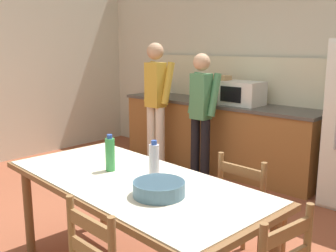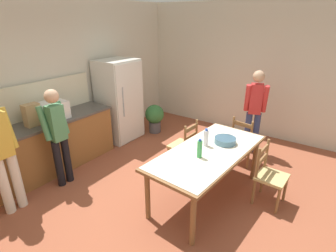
# 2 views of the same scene
# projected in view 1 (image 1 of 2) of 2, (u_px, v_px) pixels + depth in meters

# --- Properties ---
(ground_plane) EXTENTS (8.32, 8.32, 0.00)m
(ground_plane) POSITION_uv_depth(u_px,v_px,m) (135.00, 243.00, 3.40)
(ground_plane) COLOR brown
(wall_back) EXTENTS (6.52, 0.12, 2.90)m
(wall_back) POSITION_uv_depth(u_px,v_px,m) (286.00, 63.00, 5.03)
(wall_back) COLOR beige
(wall_back) RESTS_ON ground
(kitchen_counter) EXTENTS (2.94, 0.66, 0.93)m
(kitchen_counter) POSITION_uv_depth(u_px,v_px,m) (216.00, 135.00, 5.41)
(kitchen_counter) COLOR brown
(kitchen_counter) RESTS_ON ground
(counter_splashback) EXTENTS (2.90, 0.03, 0.60)m
(counter_splashback) POSITION_uv_depth(u_px,v_px,m) (231.00, 78.00, 5.48)
(counter_splashback) COLOR beige
(counter_splashback) RESTS_ON kitchen_counter
(microwave) EXTENTS (0.50, 0.39, 0.30)m
(microwave) POSITION_uv_depth(u_px,v_px,m) (242.00, 93.00, 5.00)
(microwave) COLOR white
(microwave) RESTS_ON kitchen_counter
(paper_bag) EXTENTS (0.24, 0.16, 0.36)m
(paper_bag) POSITION_uv_depth(u_px,v_px,m) (221.00, 89.00, 5.21)
(paper_bag) COLOR tan
(paper_bag) RESTS_ON kitchen_counter
(dining_table) EXTENTS (2.08, 1.06, 0.78)m
(dining_table) POSITION_uv_depth(u_px,v_px,m) (132.00, 190.00, 2.71)
(dining_table) COLOR brown
(dining_table) RESTS_ON ground
(bottle_near_centre) EXTENTS (0.07, 0.07, 0.27)m
(bottle_near_centre) POSITION_uv_depth(u_px,v_px,m) (110.00, 154.00, 2.85)
(bottle_near_centre) COLOR green
(bottle_near_centre) RESTS_ON dining_table
(bottle_off_centre) EXTENTS (0.07, 0.07, 0.27)m
(bottle_off_centre) POSITION_uv_depth(u_px,v_px,m) (154.00, 161.00, 2.67)
(bottle_off_centre) COLOR silver
(bottle_off_centre) RESTS_ON dining_table
(serving_bowl) EXTENTS (0.32, 0.32, 0.09)m
(serving_bowl) POSITION_uv_depth(u_px,v_px,m) (159.00, 188.00, 2.38)
(serving_bowl) COLOR slate
(serving_bowl) RESTS_ON dining_table
(chair_side_far_right) EXTENTS (0.43, 0.41, 0.91)m
(chair_side_far_right) POSITION_uv_depth(u_px,v_px,m) (249.00, 214.00, 2.94)
(chair_side_far_right) COLOR olive
(chair_side_far_right) RESTS_ON ground
(person_at_sink) EXTENTS (0.43, 0.30, 1.71)m
(person_at_sink) POSITION_uv_depth(u_px,v_px,m) (156.00, 98.00, 5.37)
(person_at_sink) COLOR silver
(person_at_sink) RESTS_ON ground
(person_at_counter) EXTENTS (0.40, 0.27, 1.58)m
(person_at_counter) POSITION_uv_depth(u_px,v_px,m) (201.00, 110.00, 4.84)
(person_at_counter) COLOR black
(person_at_counter) RESTS_ON ground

